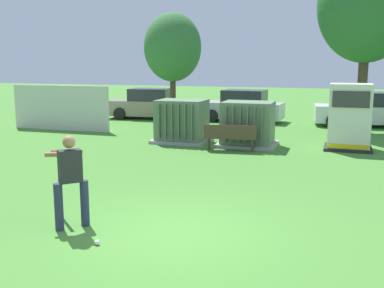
% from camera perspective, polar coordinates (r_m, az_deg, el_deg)
% --- Properties ---
extents(ground_plane, '(96.00, 96.00, 0.00)m').
position_cam_1_polar(ground_plane, '(8.49, -2.46, -10.95)').
color(ground_plane, '#478433').
extents(fence_panel, '(4.80, 0.12, 2.00)m').
position_cam_1_polar(fence_panel, '(21.64, -15.92, 4.31)').
color(fence_panel, beige).
rests_on(fence_panel, ground).
extents(transformer_west, '(2.10, 1.70, 1.62)m').
position_cam_1_polar(transformer_west, '(17.68, -1.24, 2.79)').
color(transformer_west, '#9E9B93').
rests_on(transformer_west, ground).
extents(transformer_mid_west, '(2.10, 1.70, 1.62)m').
position_cam_1_polar(transformer_mid_west, '(16.95, 6.90, 2.40)').
color(transformer_mid_west, '#9E9B93').
rests_on(transformer_mid_west, ground).
extents(generator_enclosure, '(1.60, 1.40, 2.30)m').
position_cam_1_polar(generator_enclosure, '(17.03, 18.85, 3.14)').
color(generator_enclosure, '#262626').
rests_on(generator_enclosure, ground).
extents(park_bench, '(1.83, 0.59, 0.92)m').
position_cam_1_polar(park_bench, '(15.95, 4.74, 1.03)').
color(park_bench, '#4C3828').
rests_on(park_bench, ground).
extents(batter, '(1.34, 1.30, 1.74)m').
position_cam_1_polar(batter, '(8.79, -14.84, -3.87)').
color(batter, '#282D4C').
rests_on(batter, ground).
extents(sports_ball, '(0.09, 0.09, 0.09)m').
position_cam_1_polar(sports_ball, '(8.12, -11.61, -11.82)').
color(sports_ball, white).
rests_on(sports_ball, ground).
extents(tree_left, '(2.85, 2.85, 5.44)m').
position_cam_1_polar(tree_left, '(23.37, -2.41, 11.80)').
color(tree_left, '#4C3828').
rests_on(tree_left, ground).
extents(tree_center_left, '(4.13, 4.13, 7.89)m').
position_cam_1_polar(tree_center_left, '(21.56, 20.82, 15.79)').
color(tree_center_left, '#4C3828').
rests_on(tree_center_left, ground).
extents(parked_car_leftmost, '(4.34, 2.21, 1.62)m').
position_cam_1_polar(parked_car_leftmost, '(25.20, -5.39, 4.86)').
color(parked_car_leftmost, gray).
rests_on(parked_car_leftmost, ground).
extents(parked_car_left_of_center, '(4.30, 2.12, 1.62)m').
position_cam_1_polar(parked_car_left_of_center, '(23.98, 6.20, 4.58)').
color(parked_car_left_of_center, '#B2B2B7').
rests_on(parked_car_left_of_center, ground).
extents(parked_car_right_of_center, '(4.35, 2.25, 1.62)m').
position_cam_1_polar(parked_car_right_of_center, '(23.50, 20.14, 3.91)').
color(parked_car_right_of_center, silver).
rests_on(parked_car_right_of_center, ground).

